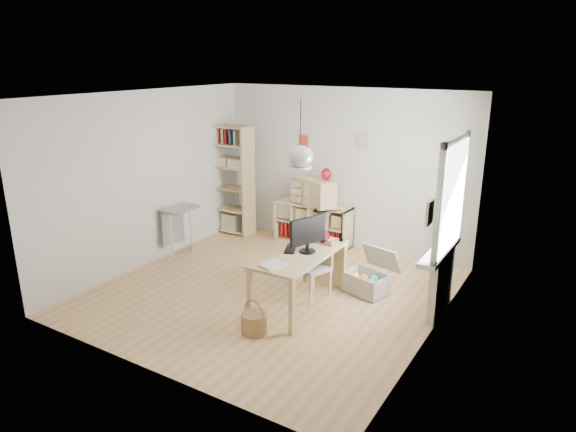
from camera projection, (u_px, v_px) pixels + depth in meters
The scene contains 20 objects.
ground at pixel (271, 291), 7.22m from camera, with size 4.50×4.50×0.00m, color tan.
room_shell at pixel (300, 156), 6.23m from camera, with size 4.50×4.50×4.50m.
window_unit at pixel (452, 197), 6.15m from camera, with size 0.07×1.16×1.46m.
radiator at pixel (441, 284), 6.50m from camera, with size 0.10×0.80×0.80m, color silver.
windowsill at pixel (440, 252), 6.40m from camera, with size 0.22×1.20×0.06m, color white.
desk at pixel (300, 259), 6.63m from camera, with size 0.70×1.50×0.75m.
cube_shelf at pixel (313, 226), 9.06m from camera, with size 1.40×0.38×0.72m.
tall_bookshelf at pixel (231, 175), 9.38m from camera, with size 0.80×0.38×2.00m.
side_table at pixel (177, 217), 8.32m from camera, with size 0.40×0.55×0.85m.
chair at pixel (315, 264), 6.96m from camera, with size 0.51×0.51×0.82m.
wicker_basket at pixel (254, 322), 6.10m from camera, with size 0.31×0.31×0.43m.
storage_chest at pixel (368, 279), 7.15m from camera, with size 0.72×0.77×0.61m.
monitor at pixel (308, 233), 6.54m from camera, with size 0.24×0.52×0.47m.
keyboard at pixel (291, 249), 6.71m from camera, with size 0.13×0.35×0.02m, color black.
task_lamp at pixel (327, 219), 6.98m from camera, with size 0.41×0.15×0.44m.
yarn_ball at pixel (323, 237), 6.93m from camera, with size 0.17×0.17×0.17m, color #430916.
paper_tray at pixel (273, 265), 6.17m from camera, with size 0.23×0.28×0.03m, color white.
drawer_chest at pixel (314, 191), 8.82m from camera, with size 0.79×0.36×0.45m, color tan.
red_vase at pixel (326, 174), 8.61m from camera, with size 0.17×0.17×0.20m, color maroon.
potted_plant at pixel (447, 229), 6.64m from camera, with size 0.29×0.25×0.33m, color #2D732B.
Camera 1 is at (3.63, -5.50, 3.15)m, focal length 32.00 mm.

